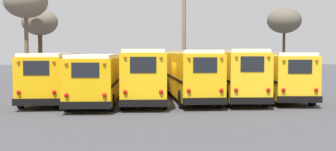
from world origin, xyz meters
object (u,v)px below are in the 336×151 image
(utility_pole, at_px, (184,34))
(bare_tree_2, at_px, (284,21))
(school_bus_0, at_px, (54,75))
(school_bus_5, at_px, (277,74))
(bare_tree_0, at_px, (26,3))
(school_bus_3, at_px, (190,73))
(school_bus_4, at_px, (236,73))
(school_bus_2, at_px, (145,74))
(bare_tree_1, at_px, (40,23))
(school_bus_1, at_px, (97,77))

(utility_pole, xyz_separation_m, bare_tree_2, (10.24, 4.38, 1.44))
(school_bus_0, relative_size, school_bus_5, 1.05)
(utility_pole, bearing_deg, school_bus_5, -57.36)
(school_bus_0, relative_size, bare_tree_0, 1.16)
(school_bus_3, distance_m, school_bus_4, 2.97)
(school_bus_2, height_order, bare_tree_0, bare_tree_0)
(school_bus_0, height_order, bare_tree_0, bare_tree_0)
(school_bus_0, bearing_deg, utility_pole, 42.72)
(bare_tree_0, bearing_deg, school_bus_3, -40.35)
(school_bus_5, bearing_deg, utility_pole, 122.64)
(bare_tree_1, bearing_deg, utility_pole, -27.40)
(bare_tree_1, distance_m, bare_tree_2, 24.34)
(bare_tree_0, xyz_separation_m, bare_tree_2, (24.30, 1.67, -1.41))
(school_bus_2, xyz_separation_m, utility_pole, (3.38, 9.71, 2.95))
(school_bus_0, bearing_deg, bare_tree_2, 33.55)
(school_bus_5, bearing_deg, school_bus_0, -179.79)
(school_bus_1, height_order, bare_tree_1, bare_tree_1)
(school_bus_1, distance_m, utility_pole, 12.64)
(school_bus_3, distance_m, utility_pole, 9.36)
(bare_tree_0, relative_size, bare_tree_2, 1.22)
(school_bus_0, height_order, utility_pole, utility_pole)
(school_bus_0, relative_size, school_bus_2, 1.09)
(utility_pole, relative_size, bare_tree_2, 1.24)
(school_bus_0, distance_m, school_bus_2, 6.00)
(school_bus_2, height_order, school_bus_3, school_bus_2)
(school_bus_0, relative_size, bare_tree_2, 1.42)
(school_bus_5, distance_m, bare_tree_2, 14.46)
(school_bus_1, bearing_deg, utility_pole, 58.92)
(school_bus_2, relative_size, bare_tree_2, 1.30)
(utility_pole, bearing_deg, bare_tree_0, 169.10)
(school_bus_5, bearing_deg, school_bus_3, -176.49)
(school_bus_2, distance_m, bare_tree_0, 17.38)
(bare_tree_1, height_order, bare_tree_2, bare_tree_1)
(school_bus_2, distance_m, school_bus_5, 8.91)
(school_bus_3, distance_m, school_bus_5, 5.90)
(school_bus_2, xyz_separation_m, school_bus_5, (8.83, 1.21, -0.09))
(school_bus_0, height_order, school_bus_1, school_bus_0)
(school_bus_3, xyz_separation_m, school_bus_4, (2.94, -0.39, 0.02))
(bare_tree_2, bearing_deg, school_bus_0, -146.45)
(bare_tree_2, bearing_deg, bare_tree_1, 173.29)
(school_bus_0, distance_m, bare_tree_1, 17.03)
(school_bus_4, height_order, bare_tree_0, bare_tree_0)
(bare_tree_2, bearing_deg, school_bus_1, -138.08)
(bare_tree_1, bearing_deg, school_bus_4, -45.06)
(school_bus_5, xyz_separation_m, utility_pole, (-5.45, 8.50, 3.04))
(school_bus_1, height_order, school_bus_2, school_bus_2)
(school_bus_2, bearing_deg, bare_tree_0, 130.70)
(utility_pole, xyz_separation_m, bare_tree_1, (-13.93, 7.22, 1.34))
(school_bus_5, relative_size, bare_tree_1, 1.34)
(school_bus_2, bearing_deg, school_bus_4, 4.47)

